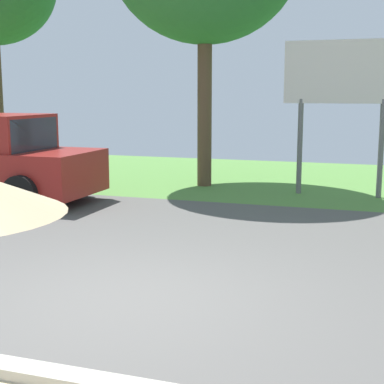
{
  "coord_description": "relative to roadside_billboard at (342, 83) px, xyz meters",
  "views": [
    {
      "loc": [
        2.68,
        -5.81,
        2.33
      ],
      "look_at": [
        0.41,
        1.0,
        1.1
      ],
      "focal_mm": 54.07,
      "sensor_mm": 36.0,
      "label": 1
    }
  ],
  "objects": [
    {
      "name": "ground_plane",
      "position": [
        -1.72,
        -4.78,
        -2.6
      ],
      "size": [
        40.0,
        22.0,
        0.2
      ],
      "color": "#565451"
    },
    {
      "name": "roadside_billboard",
      "position": [
        0.0,
        0.0,
        0.0
      ],
      "size": [
        2.6,
        0.12,
        3.5
      ],
      "color": "slate",
      "rests_on": "ground_plane"
    }
  ]
}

